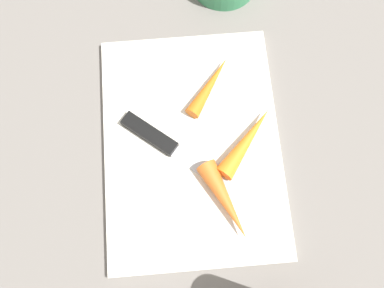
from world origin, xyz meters
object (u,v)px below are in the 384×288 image
carrot_longest (247,141)px  carrot_shortest (210,85)px  cutting_board (192,145)px  knife (157,139)px  carrot_medium (226,201)px

carrot_longest → carrot_shortest: (-0.09, -0.04, -0.00)m
cutting_board → knife: (-0.01, -0.05, 0.01)m
carrot_medium → carrot_shortest: 0.18m
cutting_board → carrot_medium: bearing=23.3°
knife → carrot_shortest: (-0.08, 0.09, 0.01)m
cutting_board → carrot_longest: carrot_longest is taller
carrot_medium → knife: bearing=-161.5°
cutting_board → knife: 0.05m
cutting_board → carrot_longest: bearing=85.4°
carrot_medium → carrot_shortest: (-0.18, -0.00, -0.00)m
carrot_medium → cutting_board: bearing=-179.8°
carrot_medium → carrot_shortest: bearing=158.5°
cutting_board → carrot_shortest: size_ratio=3.33×
knife → carrot_shortest: bearing=80.8°
cutting_board → knife: knife is taller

